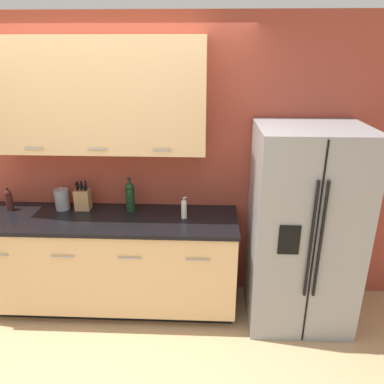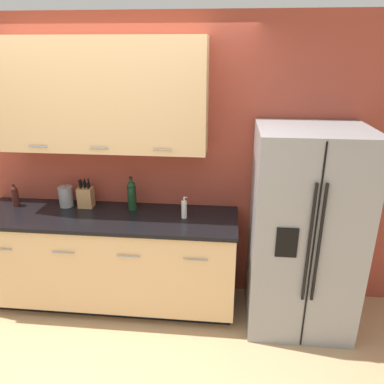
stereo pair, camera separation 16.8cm
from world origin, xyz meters
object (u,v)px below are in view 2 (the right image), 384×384
knife_block (86,197)px  soap_dispenser (184,209)px  refrigerator (304,232)px  oil_bottle (15,195)px  steel_canister (66,196)px  wine_bottle (132,195)px

knife_block → soap_dispenser: (0.94, -0.15, -0.02)m
refrigerator → soap_dispenser: (-1.02, 0.07, 0.13)m
oil_bottle → refrigerator: bearing=-4.1°
refrigerator → soap_dispenser: size_ratio=8.88×
refrigerator → steel_canister: size_ratio=8.48×
oil_bottle → steel_canister: bearing=4.2°
knife_block → steel_canister: bearing=-179.6°
wine_bottle → oil_bottle: 1.11m
soap_dispenser → oil_bottle: bearing=175.9°
wine_bottle → oil_bottle: bearing=-179.0°
knife_block → oil_bottle: (-0.67, -0.04, 0.00)m
oil_bottle → steel_canister: oil_bottle is taller
knife_block → soap_dispenser: bearing=-9.2°
refrigerator → wine_bottle: (-1.51, 0.21, 0.19)m
knife_block → soap_dispenser: 0.95m
steel_canister → soap_dispenser: bearing=-7.5°
knife_block → soap_dispenser: size_ratio=1.40×
knife_block → oil_bottle: size_ratio=1.29×
knife_block → steel_canister: (-0.19, -0.00, -0.00)m
refrigerator → wine_bottle: 1.54m
soap_dispenser → oil_bottle: oil_bottle is taller
knife_block → refrigerator: bearing=-6.5°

